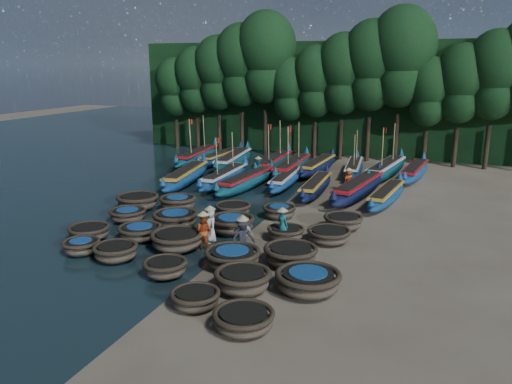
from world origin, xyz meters
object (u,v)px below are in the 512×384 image
(coracle_14, at_px, (291,254))
(long_boat_5, at_px, (286,179))
(coracle_12, at_px, (177,240))
(long_boat_11, at_px, (233,160))
(coracle_22, at_px, (233,209))
(coracle_4, at_px, (244,320))
(coracle_8, at_px, (243,280))
(long_boat_14, at_px, (318,166))
(long_boat_4, at_px, (247,181))
(fisherman_3, at_px, (243,237))
(coracle_15, at_px, (128,214))
(coracle_20, at_px, (138,201))
(long_boat_8, at_px, (387,195))
(coracle_17, at_px, (232,224))
(coracle_3, at_px, (195,298))
(coracle_5, at_px, (81,246))
(long_boat_15, at_px, (354,168))
(long_boat_2, at_px, (186,176))
(long_boat_9, at_px, (197,156))
(fisherman_6, at_px, (349,180))
(coracle_10, at_px, (89,232))
(long_boat_13, at_px, (292,167))
(coracle_13, at_px, (232,257))
(long_boat_17, at_px, (414,171))
(coracle_18, at_px, (286,233))
(coracle_6, at_px, (116,252))
(coracle_9, at_px, (308,281))
(coracle_16, at_px, (175,219))
(long_boat_16, at_px, (386,169))
(fisherman_2, at_px, (204,230))
(long_boat_6, at_px, (316,186))
(long_boat_12, at_px, (274,163))
(coracle_23, at_px, (279,211))
(coracle_24, at_px, (343,222))
(coracle_11, at_px, (140,232))
(long_boat_7, at_px, (358,188))
(coracle_19, at_px, (329,235))
(long_boat_3, at_px, (225,177))
(coracle_21, at_px, (178,202))

(coracle_14, xyz_separation_m, long_boat_5, (-4.38, 12.96, 0.02))
(coracle_12, distance_m, long_boat_11, 18.32)
(coracle_22, bearing_deg, coracle_4, -64.68)
(coracle_8, bearing_deg, long_boat_14, 96.99)
(long_boat_4, height_order, fisherman_3, fisherman_3)
(coracle_15, height_order, coracle_20, coracle_20)
(long_boat_4, xyz_separation_m, long_boat_8, (9.06, -0.18, -0.06))
(coracle_17, distance_m, long_boat_4, 8.89)
(coracle_3, relative_size, coracle_5, 1.04)
(long_boat_14, xyz_separation_m, long_boat_15, (2.66, 0.30, -0.03))
(coracle_8, height_order, long_boat_2, long_boat_2)
(long_boat_9, relative_size, fisherman_6, 5.28)
(coracle_10, xyz_separation_m, long_boat_14, (6.36, 18.43, 0.16))
(coracle_20, height_order, long_boat_13, long_boat_13)
(long_boat_9, bearing_deg, coracle_14, -58.45)
(coracle_13, relative_size, long_boat_17, 0.32)
(coracle_18, height_order, coracle_22, coracle_22)
(coracle_6, distance_m, long_boat_9, 21.32)
(coracle_9, bearing_deg, coracle_16, 149.90)
(long_boat_16, bearing_deg, long_boat_14, -169.06)
(fisherman_2, bearing_deg, coracle_9, 155.59)
(coracle_14, xyz_separation_m, coracle_22, (-4.97, 5.41, -0.08))
(long_boat_6, xyz_separation_m, long_boat_12, (-4.88, 5.87, 0.10))
(coracle_23, bearing_deg, coracle_24, -10.54)
(coracle_18, height_order, long_boat_11, long_boat_11)
(long_boat_14, bearing_deg, coracle_18, -77.76)
(long_boat_11, relative_size, long_boat_15, 1.19)
(coracle_9, relative_size, fisherman_3, 1.45)
(long_boat_4, distance_m, long_boat_16, 10.68)
(coracle_5, distance_m, coracle_15, 4.73)
(coracle_12, distance_m, coracle_14, 5.25)
(coracle_11, relative_size, long_boat_2, 0.24)
(coracle_18, bearing_deg, coracle_16, -177.15)
(coracle_8, relative_size, coracle_10, 1.04)
(coracle_6, relative_size, long_boat_7, 0.23)
(coracle_5, xyz_separation_m, coracle_16, (1.98, 4.65, 0.10))
(coracle_19, relative_size, fisherman_6, 1.46)
(coracle_19, xyz_separation_m, long_boat_17, (2.70, 15.39, 0.15))
(coracle_10, distance_m, long_boat_17, 23.24)
(coracle_23, height_order, long_boat_12, long_boat_12)
(long_boat_7, bearing_deg, long_boat_14, 132.78)
(long_boat_11, relative_size, long_boat_14, 1.11)
(coracle_20, xyz_separation_m, long_boat_3, (2.15, 7.21, 0.07))
(coracle_3, height_order, coracle_21, coracle_21)
(coracle_13, height_order, coracle_18, coracle_13)
(coracle_24, distance_m, long_boat_3, 11.56)
(coracle_6, distance_m, coracle_8, 6.20)
(coracle_20, relative_size, long_boat_4, 0.32)
(coracle_3, height_order, coracle_10, coracle_10)
(coracle_9, height_order, coracle_19, coracle_9)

